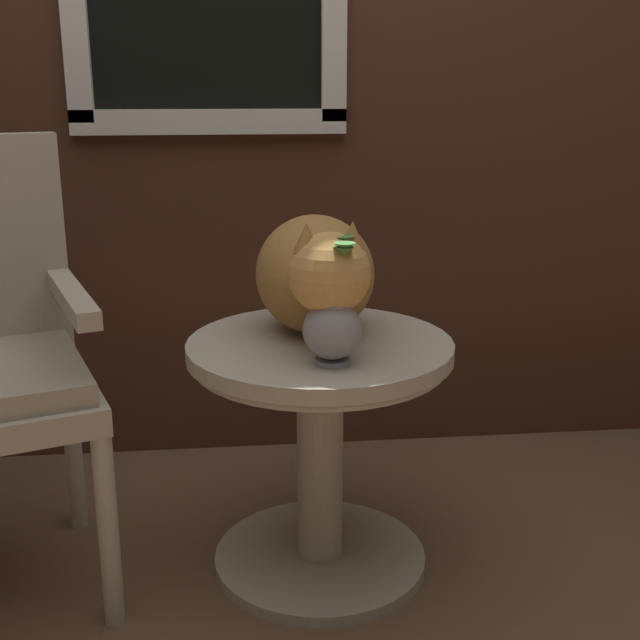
% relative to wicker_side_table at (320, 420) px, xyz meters
% --- Properties ---
extents(ground_plane, '(6.00, 6.00, 0.00)m').
position_rel_wicker_side_table_xyz_m(ground_plane, '(-0.09, -0.14, -0.38)').
color(ground_plane, brown).
extents(back_wall, '(4.00, 0.07, 2.60)m').
position_rel_wicker_side_table_xyz_m(back_wall, '(-0.09, 0.71, 0.93)').
color(back_wall, '#47281C').
rests_on(back_wall, ground_plane).
extents(wicker_side_table, '(0.61, 0.61, 0.57)m').
position_rel_wicker_side_table_xyz_m(wicker_side_table, '(0.00, 0.00, 0.00)').
color(wicker_side_table, '#B2A893').
rests_on(wicker_side_table, ground_plane).
extents(cat, '(0.29, 0.64, 0.29)m').
position_rel_wicker_side_table_xyz_m(cat, '(-0.00, 0.05, 0.34)').
color(cat, '#AD7A3D').
rests_on(cat, wicker_side_table).
extents(pewter_vase_with_ivy, '(0.12, 0.12, 0.27)m').
position_rel_wicker_side_table_xyz_m(pewter_vase_with_ivy, '(0.01, -0.16, 0.28)').
color(pewter_vase_with_ivy, '#99999E').
rests_on(pewter_vase_with_ivy, wicker_side_table).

